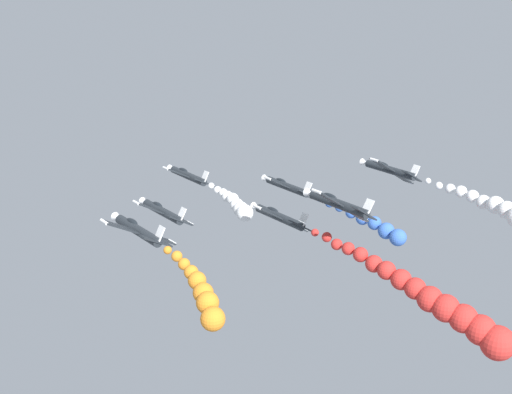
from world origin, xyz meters
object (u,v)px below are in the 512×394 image
Objects in this scene: airplane_lead at (188,175)px; airplane_left_inner at (162,211)px; airplane_left_outer at (279,217)px; airplane_high_slot at (338,204)px; airplane_trailing at (389,170)px; airplane_right_inner at (286,186)px; airplane_right_outer at (137,230)px.

airplane_left_inner reaches higher than airplane_lead.
airplane_high_slot is (-0.11, -10.92, 4.84)m from airplane_left_outer.
airplane_trailing is at bearing -1.55° from airplane_left_outer.
airplane_trailing is at bearing -48.15° from airplane_lead.
airplane_left_outer is (-9.87, -10.30, 0.33)m from airplane_right_inner.
airplane_high_slot is (20.61, -10.42, 1.64)m from airplane_right_outer.
airplane_left_inner is 24.87m from airplane_high_slot.
airplane_left_inner is (-11.13, -11.52, -0.20)m from airplane_lead.
airplane_high_slot is at bearing -153.12° from airplane_trailing.
airplane_left_outer is 1.00× the size of airplane_high_slot.
airplane_high_slot is at bearing -89.95° from airplane_lead.
airplane_lead is 22.32m from airplane_left_outer.
airplane_lead is 1.00× the size of airplane_right_outer.
airplane_right_outer is 23.16m from airplane_high_slot.
airplane_lead is at bearing 90.36° from airplane_left_outer.
airplane_trailing is 1.00× the size of airplane_high_slot.
airplane_left_outer reaches higher than airplane_left_inner.
airplane_right_outer reaches higher than airplane_trailing.
airplane_left_inner is 1.00× the size of airplane_left_outer.
airplane_right_outer reaches higher than airplane_left_outer.
airplane_left_outer is 11.94m from airplane_high_slot.
airplane_right_inner is 1.00× the size of airplane_high_slot.
airplane_left_inner is 15.05m from airplane_right_outer.
airplane_right_inner is 14.27m from airplane_left_outer.
airplane_right_outer is (-20.72, -0.49, 3.20)m from airplane_left_outer.
airplane_lead is 15.65m from airplane_right_inner.
airplane_lead is 30.86m from airplane_right_outer.
airplane_left_outer is at bearing -89.64° from airplane_lead.
airplane_high_slot reaches higher than airplane_left_outer.
airplane_right_inner is at bearing 19.43° from airplane_right_outer.
airplane_right_outer is at bearing -129.93° from airplane_left_inner.
airplane_left_outer is 1.00× the size of airplane_right_outer.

